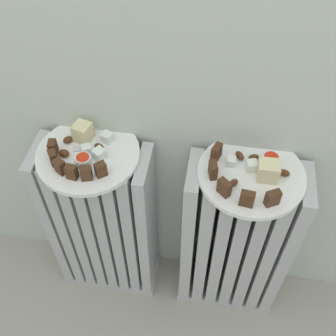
{
  "coord_description": "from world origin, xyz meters",
  "views": [
    {
      "loc": [
        0.1,
        -0.35,
        1.36
      ],
      "look_at": [
        0.0,
        0.28,
        0.61
      ],
      "focal_mm": 44.35,
      "sensor_mm": 36.0,
      "label": 1
    }
  ],
  "objects_px": {
    "plate_right": "(251,174)",
    "plate_left": "(88,154)",
    "radiator_left": "(104,225)",
    "radiator_right": "(235,243)",
    "jam_bowl_right": "(271,159)",
    "fork": "(77,156)",
    "jam_bowl_left": "(83,160)"
  },
  "relations": [
    {
      "from": "radiator_left",
      "to": "plate_left",
      "type": "relative_size",
      "value": 2.44
    },
    {
      "from": "radiator_right",
      "to": "plate_right",
      "type": "bearing_deg",
      "value": 0.0
    },
    {
      "from": "plate_right",
      "to": "plate_left",
      "type": "bearing_deg",
      "value": 180.0
    },
    {
      "from": "radiator_right",
      "to": "plate_right",
      "type": "height_order",
      "value": "plate_right"
    },
    {
      "from": "plate_left",
      "to": "jam_bowl_right",
      "type": "relative_size",
      "value": 6.18
    },
    {
      "from": "plate_left",
      "to": "plate_right",
      "type": "xyz_separation_m",
      "value": [
        0.39,
        0.0,
        0.0
      ]
    },
    {
      "from": "radiator_left",
      "to": "jam_bowl_right",
      "type": "distance_m",
      "value": 0.55
    },
    {
      "from": "radiator_left",
      "to": "jam_bowl_left",
      "type": "height_order",
      "value": "jam_bowl_left"
    },
    {
      "from": "plate_right",
      "to": "jam_bowl_right",
      "type": "relative_size",
      "value": 6.18
    },
    {
      "from": "radiator_left",
      "to": "fork",
      "type": "height_order",
      "value": "fork"
    },
    {
      "from": "jam_bowl_left",
      "to": "jam_bowl_right",
      "type": "height_order",
      "value": "jam_bowl_left"
    },
    {
      "from": "plate_right",
      "to": "fork",
      "type": "bearing_deg",
      "value": -177.74
    },
    {
      "from": "radiator_left",
      "to": "plate_left",
      "type": "bearing_deg",
      "value": -63.43
    },
    {
      "from": "fork",
      "to": "radiator_right",
      "type": "bearing_deg",
      "value": 2.26
    },
    {
      "from": "plate_right",
      "to": "jam_bowl_left",
      "type": "xyz_separation_m",
      "value": [
        -0.39,
        -0.04,
        0.02
      ]
    },
    {
      "from": "radiator_left",
      "to": "jam_bowl_left",
      "type": "relative_size",
      "value": 16.32
    },
    {
      "from": "plate_right",
      "to": "jam_bowl_right",
      "type": "distance_m",
      "value": 0.06
    },
    {
      "from": "plate_left",
      "to": "jam_bowl_right",
      "type": "height_order",
      "value": "jam_bowl_right"
    },
    {
      "from": "radiator_left",
      "to": "jam_bowl_left",
      "type": "distance_m",
      "value": 0.34
    },
    {
      "from": "radiator_right",
      "to": "fork",
      "type": "height_order",
      "value": "fork"
    },
    {
      "from": "plate_left",
      "to": "fork",
      "type": "height_order",
      "value": "fork"
    },
    {
      "from": "plate_right",
      "to": "jam_bowl_right",
      "type": "height_order",
      "value": "jam_bowl_right"
    },
    {
      "from": "radiator_left",
      "to": "plate_left",
      "type": "height_order",
      "value": "plate_left"
    },
    {
      "from": "radiator_left",
      "to": "plate_left",
      "type": "distance_m",
      "value": 0.32
    },
    {
      "from": "radiator_left",
      "to": "jam_bowl_right",
      "type": "height_order",
      "value": "jam_bowl_right"
    },
    {
      "from": "plate_right",
      "to": "fork",
      "type": "xyz_separation_m",
      "value": [
        -0.41,
        -0.02,
        0.01
      ]
    },
    {
      "from": "fork",
      "to": "plate_right",
      "type": "bearing_deg",
      "value": 2.26
    },
    {
      "from": "jam_bowl_left",
      "to": "plate_left",
      "type": "bearing_deg",
      "value": 93.78
    },
    {
      "from": "radiator_right",
      "to": "jam_bowl_right",
      "type": "xyz_separation_m",
      "value": [
        0.04,
        0.04,
        0.33
      ]
    },
    {
      "from": "radiator_left",
      "to": "plate_left",
      "type": "xyz_separation_m",
      "value": [
        0.0,
        -0.0,
        0.32
      ]
    },
    {
      "from": "plate_left",
      "to": "fork",
      "type": "xyz_separation_m",
      "value": [
        -0.02,
        -0.02,
        0.01
      ]
    },
    {
      "from": "fork",
      "to": "jam_bowl_left",
      "type": "bearing_deg",
      "value": -38.79
    }
  ]
}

